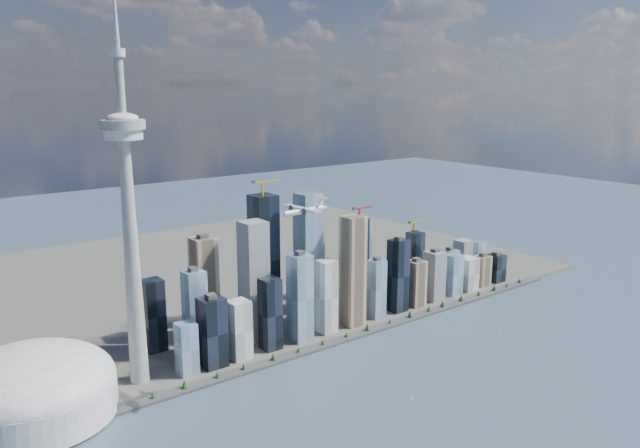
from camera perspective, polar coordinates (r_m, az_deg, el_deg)
ground at (r=856.66m, az=12.39°, el=-15.86°), size 4000.00×4000.00×0.00m
seawall at (r=1015.72m, az=1.40°, el=-10.71°), size 1100.00×22.00×4.00m
land at (r=1373.35m, az=-10.53°, el=-4.65°), size 1400.00×900.00×3.00m
shoreline_trees at (r=1013.05m, az=1.40°, el=-10.36°), size 960.53×7.20×8.80m
skyscraper_cluster at (r=1088.13m, az=0.98°, el=-4.90°), size 736.00×142.00×247.85m
needle_tower at (r=851.96m, az=-17.06°, el=0.66°), size 56.00×56.00×550.50m
dome_stadium at (r=868.36m, az=-24.84°, el=-13.47°), size 200.00×200.00×86.00m
airplane at (r=770.89m, az=-1.46°, el=1.28°), size 74.14×65.52×18.09m
sailboat_west at (r=859.85m, az=8.42°, el=-15.33°), size 6.95×4.06×9.86m
sailboat_east at (r=1096.70m, az=16.25°, el=-9.36°), size 6.78×4.02×9.63m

